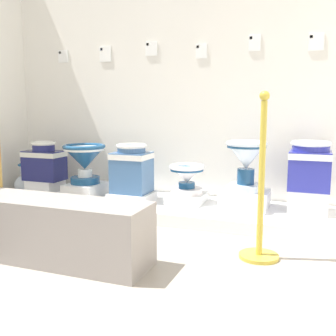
{
  "coord_description": "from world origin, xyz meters",
  "views": [
    {
      "loc": [
        3.14,
        -0.78,
        0.97
      ],
      "look_at": [
        1.88,
        2.55,
        0.43
      ],
      "focal_mm": 42.73,
      "sensor_mm": 36.0,
      "label": 1
    }
  ],
  "objects_px": {
    "info_placard_first": "(63,56)",
    "info_placard_third": "(151,48)",
    "antique_toilet_slender_white": "(246,159)",
    "stanchion_post_near_left": "(0,182)",
    "antique_toilet_pale_glazed": "(84,158)",
    "plinth_block_leftmost": "(308,201)",
    "decorative_vase_spare": "(26,183)",
    "plinth_block_squat_floral": "(132,196)",
    "plinth_block_central_ornate": "(187,198)",
    "info_placard_fourth": "(201,51)",
    "antique_toilet_leftmost": "(310,164)",
    "museum_bench": "(57,231)",
    "plinth_block_slender_white": "(245,199)",
    "plinth_block_pale_glazed": "(86,190)",
    "antique_toilet_squat_floral": "(132,167)",
    "info_placard_fifth": "(255,43)",
    "stanchion_post_near_right": "(260,210)",
    "antique_toilet_rightmost": "(44,161)",
    "info_placard_sixth": "(316,42)",
    "antique_toilet_central_ornate": "(187,176)",
    "plinth_block_rightmost": "(45,185)",
    "info_placard_second": "(105,54)"
  },
  "relations": [
    {
      "from": "plinth_block_central_ornate",
      "to": "info_placard_first",
      "type": "relative_size",
      "value": 2.61
    },
    {
      "from": "info_placard_second",
      "to": "info_placard_fifth",
      "type": "relative_size",
      "value": 1.09
    },
    {
      "from": "antique_toilet_central_ornate",
      "to": "decorative_vase_spare",
      "type": "height_order",
      "value": "antique_toilet_central_ornate"
    },
    {
      "from": "plinth_block_squat_floral",
      "to": "museum_bench",
      "type": "distance_m",
      "value": 1.28
    },
    {
      "from": "info_placard_fourth",
      "to": "stanchion_post_near_left",
      "type": "distance_m",
      "value": 2.14
    },
    {
      "from": "antique_toilet_squat_floral",
      "to": "plinth_block_slender_white",
      "type": "bearing_deg",
      "value": 4.43
    },
    {
      "from": "plinth_block_leftmost",
      "to": "plinth_block_slender_white",
      "type": "bearing_deg",
      "value": -176.11
    },
    {
      "from": "info_placard_first",
      "to": "decorative_vase_spare",
      "type": "distance_m",
      "value": 1.43
    },
    {
      "from": "antique_toilet_pale_glazed",
      "to": "info_placard_second",
      "type": "relative_size",
      "value": 2.56
    },
    {
      "from": "antique_toilet_slender_white",
      "to": "stanchion_post_near_left",
      "type": "bearing_deg",
      "value": -154.84
    },
    {
      "from": "plinth_block_slender_white",
      "to": "info_placard_sixth",
      "type": "bearing_deg",
      "value": 34.78
    },
    {
      "from": "plinth_block_squat_floral",
      "to": "info_placard_sixth",
      "type": "height_order",
      "value": "info_placard_sixth"
    },
    {
      "from": "plinth_block_pale_glazed",
      "to": "plinth_block_slender_white",
      "type": "relative_size",
      "value": 0.94
    },
    {
      "from": "plinth_block_leftmost",
      "to": "antique_toilet_squat_floral",
      "type": "bearing_deg",
      "value": -175.75
    },
    {
      "from": "antique_toilet_central_ornate",
      "to": "info_placard_fifth",
      "type": "distance_m",
      "value": 1.34
    },
    {
      "from": "plinth_block_squat_floral",
      "to": "info_placard_third",
      "type": "bearing_deg",
      "value": 87.07
    },
    {
      "from": "info_placard_third",
      "to": "info_placard_first",
      "type": "bearing_deg",
      "value": -180.0
    },
    {
      "from": "antique_toilet_slender_white",
      "to": "info_placard_first",
      "type": "bearing_deg",
      "value": 170.32
    },
    {
      "from": "plinth_block_pale_glazed",
      "to": "decorative_vase_spare",
      "type": "relative_size",
      "value": 1.0
    },
    {
      "from": "antique_toilet_central_ornate",
      "to": "antique_toilet_slender_white",
      "type": "height_order",
      "value": "antique_toilet_slender_white"
    },
    {
      "from": "plinth_block_slender_white",
      "to": "antique_toilet_slender_white",
      "type": "distance_m",
      "value": 0.35
    },
    {
      "from": "plinth_block_central_ornate",
      "to": "info_placard_fourth",
      "type": "xyz_separation_m",
      "value": [
        0.02,
        0.34,
        1.34
      ]
    },
    {
      "from": "antique_toilet_leftmost",
      "to": "museum_bench",
      "type": "xyz_separation_m",
      "value": [
        -1.46,
        -1.39,
        -0.31
      ]
    },
    {
      "from": "plinth_block_rightmost",
      "to": "decorative_vase_spare",
      "type": "height_order",
      "value": "decorative_vase_spare"
    },
    {
      "from": "plinth_block_rightmost",
      "to": "info_placard_fourth",
      "type": "bearing_deg",
      "value": 13.38
    },
    {
      "from": "info_placard_sixth",
      "to": "decorative_vase_spare",
      "type": "xyz_separation_m",
      "value": [
        -2.88,
        -0.3,
        -1.36
      ]
    },
    {
      "from": "info_placard_fourth",
      "to": "info_placard_sixth",
      "type": "height_order",
      "value": "info_placard_sixth"
    },
    {
      "from": "info_placard_third",
      "to": "stanchion_post_near_right",
      "type": "height_order",
      "value": "info_placard_third"
    },
    {
      "from": "plinth_block_slender_white",
      "to": "stanchion_post_near_left",
      "type": "height_order",
      "value": "stanchion_post_near_left"
    },
    {
      "from": "plinth_block_pale_glazed",
      "to": "plinth_block_leftmost",
      "type": "distance_m",
      "value": 2.04
    },
    {
      "from": "antique_toilet_rightmost",
      "to": "plinth_block_squat_floral",
      "type": "height_order",
      "value": "antique_toilet_rightmost"
    },
    {
      "from": "antique_toilet_pale_glazed",
      "to": "museum_bench",
      "type": "height_order",
      "value": "antique_toilet_pale_glazed"
    },
    {
      "from": "info_placard_first",
      "to": "info_placard_third",
      "type": "relative_size",
      "value": 0.95
    },
    {
      "from": "plinth_block_pale_glazed",
      "to": "antique_toilet_pale_glazed",
      "type": "xyz_separation_m",
      "value": [
        0.0,
        0.0,
        0.31
      ]
    },
    {
      "from": "plinth_block_rightmost",
      "to": "info_placard_fifth",
      "type": "relative_size",
      "value": 2.12
    },
    {
      "from": "antique_toilet_central_ornate",
      "to": "info_placard_fourth",
      "type": "relative_size",
      "value": 2.39
    },
    {
      "from": "decorative_vase_spare",
      "to": "plinth_block_pale_glazed",
      "type": "bearing_deg",
      "value": -11.06
    },
    {
      "from": "antique_toilet_rightmost",
      "to": "info_placard_third",
      "type": "xyz_separation_m",
      "value": [
        1.05,
        0.37,
        1.12
      ]
    },
    {
      "from": "antique_toilet_leftmost",
      "to": "info_placard_fourth",
      "type": "bearing_deg",
      "value": 162.9
    },
    {
      "from": "antique_toilet_rightmost",
      "to": "plinth_block_central_ornate",
      "type": "bearing_deg",
      "value": 1.29
    },
    {
      "from": "stanchion_post_near_right",
      "to": "antique_toilet_rightmost",
      "type": "bearing_deg",
      "value": 160.34
    },
    {
      "from": "antique_toilet_rightmost",
      "to": "stanchion_post_near_left",
      "type": "xyz_separation_m",
      "value": [
        0.22,
        -0.85,
        -0.06
      ]
    },
    {
      "from": "plinth_block_pale_glazed",
      "to": "stanchion_post_near_right",
      "type": "bearing_deg",
      "value": -22.42
    },
    {
      "from": "plinth_block_squat_floral",
      "to": "plinth_block_leftmost",
      "type": "height_order",
      "value": "plinth_block_leftmost"
    },
    {
      "from": "antique_toilet_pale_glazed",
      "to": "plinth_block_leftmost",
      "type": "bearing_deg",
      "value": 4.33
    },
    {
      "from": "info_placard_third",
      "to": "info_placard_sixth",
      "type": "bearing_deg",
      "value": 0.0
    },
    {
      "from": "plinth_block_rightmost",
      "to": "plinth_block_slender_white",
      "type": "height_order",
      "value": "plinth_block_slender_white"
    },
    {
      "from": "plinth_block_squat_floral",
      "to": "info_placard_first",
      "type": "distance_m",
      "value": 1.75
    },
    {
      "from": "antique_toilet_slender_white",
      "to": "plinth_block_central_ornate",
      "type": "bearing_deg",
      "value": 178.63
    },
    {
      "from": "info_placard_third",
      "to": "info_placard_fifth",
      "type": "relative_size",
      "value": 0.95
    }
  ]
}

